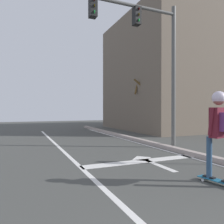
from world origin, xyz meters
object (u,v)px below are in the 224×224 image
object	(u,v)px
traffic_signal_mast	(145,42)
roadside_tree	(141,108)
skater	(219,123)
skateboard	(218,181)

from	to	relation	value
traffic_signal_mast	roadside_tree	size ratio (longest dim) A/B	1.47
skater	roadside_tree	world-z (taller)	roadside_tree
traffic_signal_mast	skateboard	bearing A→B (deg)	-99.76
traffic_signal_mast	skater	bearing A→B (deg)	-99.68
traffic_signal_mast	roadside_tree	bearing A→B (deg)	60.27
skater	traffic_signal_mast	world-z (taller)	traffic_signal_mast
skater	roadside_tree	bearing A→B (deg)	68.06
skater	roadside_tree	size ratio (longest dim) A/B	0.47
skateboard	skater	size ratio (longest dim) A/B	0.48
skater	traffic_signal_mast	xyz separation A→B (m)	(0.64, 3.78, 2.73)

